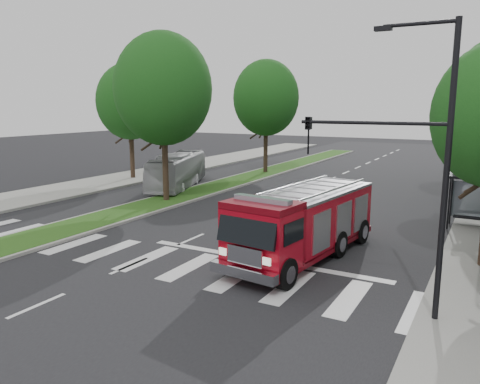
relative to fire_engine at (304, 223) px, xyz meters
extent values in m
plane|color=black|center=(-5.27, -0.07, -1.38)|extent=(140.00, 140.00, 0.00)
cube|color=gray|center=(-19.77, 9.93, -1.31)|extent=(5.00, 80.00, 0.15)
cube|color=gray|center=(-11.27, 17.93, -1.31)|extent=(3.00, 50.00, 0.14)
cube|color=#254D16|center=(-11.27, 17.93, -1.24)|extent=(2.60, 49.50, 0.02)
cylinder|color=black|center=(4.53, 7.33, -0.13)|extent=(0.08, 0.08, 2.50)
cylinder|color=black|center=(4.53, 8.53, -0.13)|extent=(0.08, 0.08, 2.50)
cylinder|color=black|center=(-11.27, 5.93, 0.93)|extent=(0.36, 0.36, 4.62)
ellipsoid|color=#103A0F|center=(-11.27, 5.93, 5.44)|extent=(5.80, 5.80, 6.67)
cylinder|color=black|center=(-11.27, 19.93, 0.82)|extent=(0.36, 0.36, 4.40)
ellipsoid|color=#103A0F|center=(-11.27, 19.93, 5.12)|extent=(5.60, 5.60, 6.44)
cylinder|color=black|center=(-19.27, 11.93, 0.71)|extent=(0.36, 0.36, 4.18)
ellipsoid|color=#103A0F|center=(-19.27, 11.93, 4.79)|extent=(5.20, 5.20, 5.98)
cylinder|color=black|center=(5.23, -3.57, 2.62)|extent=(0.16, 0.16, 8.00)
cylinder|color=black|center=(4.33, -3.57, 6.52)|extent=(1.80, 0.10, 0.10)
cube|color=black|center=(3.43, -3.57, 6.47)|extent=(0.45, 0.20, 0.12)
cylinder|color=black|center=(3.23, -3.57, 4.02)|extent=(4.00, 0.10, 0.10)
imported|color=black|center=(1.43, -3.57, 3.62)|extent=(0.18, 0.22, 1.10)
cylinder|color=black|center=(4.33, 19.93, 6.52)|extent=(1.80, 0.10, 0.10)
cube|color=black|center=(3.43, 19.93, 6.47)|extent=(0.45, 0.20, 0.12)
cube|color=#68050F|center=(0.01, 0.06, -0.90)|extent=(3.39, 8.32, 0.24)
cube|color=#A00817|center=(0.10, 0.83, 0.11)|extent=(3.15, 6.41, 1.93)
cube|color=#A00817|center=(-0.36, -2.90, 0.11)|extent=(2.60, 2.02, 2.02)
cube|color=#B2B2B7|center=(0.10, 0.83, 1.12)|extent=(3.15, 6.41, 0.12)
cylinder|color=#B2B2B7|center=(-0.76, 0.93, 1.31)|extent=(0.81, 5.74, 0.10)
cylinder|color=#B2B2B7|center=(0.96, 0.72, 1.31)|extent=(0.81, 5.74, 0.10)
cube|color=silver|center=(-0.50, -4.00, -0.80)|extent=(2.53, 0.65, 0.34)
cube|color=#8C99A5|center=(-0.36, -2.90, 1.41)|extent=(2.14, 0.60, 0.17)
cylinder|color=black|center=(-1.50, -3.05, -0.85)|extent=(0.47, 1.09, 1.06)
cylinder|color=black|center=(0.70, -3.32, -0.85)|extent=(0.47, 1.09, 1.06)
cylinder|color=black|center=(-1.00, 0.96, -0.85)|extent=(0.47, 1.09, 1.06)
cylinder|color=black|center=(1.20, 0.69, -0.85)|extent=(0.47, 1.09, 1.06)
cylinder|color=black|center=(-0.71, 3.26, -0.85)|extent=(0.47, 1.09, 1.06)
cylinder|color=black|center=(1.49, 2.98, -0.85)|extent=(0.47, 1.09, 1.06)
imported|color=#AFAFB3|center=(-13.77, 10.55, -0.14)|extent=(5.08, 9.08, 2.48)
camera|label=1|loc=(6.32, -16.58, 4.49)|focal=35.00mm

